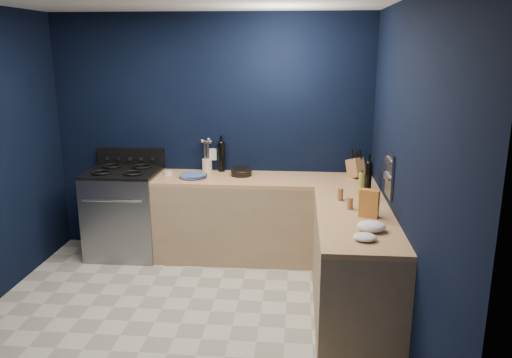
# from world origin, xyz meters

# --- Properties ---
(floor) EXTENTS (3.50, 3.50, 0.02)m
(floor) POSITION_xyz_m (0.00, 0.00, -0.01)
(floor) COLOR #BCB6A4
(floor) RESTS_ON ground
(wall_back) EXTENTS (3.50, 0.02, 2.60)m
(wall_back) POSITION_xyz_m (0.00, 1.76, 1.30)
(wall_back) COLOR black
(wall_back) RESTS_ON ground
(wall_right) EXTENTS (0.02, 3.50, 2.60)m
(wall_right) POSITION_xyz_m (1.76, 0.00, 1.30)
(wall_right) COLOR black
(wall_right) RESTS_ON ground
(wall_front) EXTENTS (3.50, 0.02, 2.60)m
(wall_front) POSITION_xyz_m (0.00, -1.76, 1.30)
(wall_front) COLOR black
(wall_front) RESTS_ON ground
(cab_back) EXTENTS (2.30, 0.63, 0.86)m
(cab_back) POSITION_xyz_m (0.60, 1.44, 0.43)
(cab_back) COLOR tan
(cab_back) RESTS_ON floor
(top_back) EXTENTS (2.30, 0.63, 0.04)m
(top_back) POSITION_xyz_m (0.60, 1.44, 0.88)
(top_back) COLOR #9C6A3F
(top_back) RESTS_ON cab_back
(cab_right) EXTENTS (0.63, 1.67, 0.86)m
(cab_right) POSITION_xyz_m (1.44, 0.29, 0.43)
(cab_right) COLOR tan
(cab_right) RESTS_ON floor
(top_right) EXTENTS (0.63, 1.67, 0.04)m
(top_right) POSITION_xyz_m (1.44, 0.29, 0.88)
(top_right) COLOR #9C6A3F
(top_right) RESTS_ON cab_right
(gas_range) EXTENTS (0.76, 0.66, 0.92)m
(gas_range) POSITION_xyz_m (-0.93, 1.42, 0.46)
(gas_range) COLOR gray
(gas_range) RESTS_ON floor
(oven_door) EXTENTS (0.59, 0.02, 0.42)m
(oven_door) POSITION_xyz_m (-0.93, 1.10, 0.45)
(oven_door) COLOR black
(oven_door) RESTS_ON gas_range
(cooktop) EXTENTS (0.76, 0.66, 0.03)m
(cooktop) POSITION_xyz_m (-0.93, 1.42, 0.94)
(cooktop) COLOR black
(cooktop) RESTS_ON gas_range
(backguard) EXTENTS (0.76, 0.06, 0.20)m
(backguard) POSITION_xyz_m (-0.93, 1.72, 1.04)
(backguard) COLOR black
(backguard) RESTS_ON gas_range
(spice_panel) EXTENTS (0.02, 0.28, 0.38)m
(spice_panel) POSITION_xyz_m (1.74, 0.55, 1.18)
(spice_panel) COLOR gray
(spice_panel) RESTS_ON wall_right
(wall_outlet) EXTENTS (0.09, 0.02, 0.13)m
(wall_outlet) POSITION_xyz_m (0.00, 1.74, 1.08)
(wall_outlet) COLOR white
(wall_outlet) RESTS_ON wall_back
(plate_stack) EXTENTS (0.32, 0.32, 0.04)m
(plate_stack) POSITION_xyz_m (-0.15, 1.38, 0.92)
(plate_stack) COLOR #385E9A
(plate_stack) RESTS_ON top_back
(ramekin) EXTENTS (0.11, 0.11, 0.03)m
(ramekin) POSITION_xyz_m (-0.45, 1.50, 0.92)
(ramekin) COLOR white
(ramekin) RESTS_ON top_back
(utensil_crock) EXTENTS (0.14, 0.14, 0.14)m
(utensil_crock) POSITION_xyz_m (-0.06, 1.69, 0.97)
(utensil_crock) COLOR beige
(utensil_crock) RESTS_ON top_back
(wine_bottle_back) EXTENTS (0.10, 0.10, 0.32)m
(wine_bottle_back) POSITION_xyz_m (0.11, 1.69, 1.06)
(wine_bottle_back) COLOR black
(wine_bottle_back) RESTS_ON top_back
(lemon_basket) EXTENTS (0.27, 0.27, 0.08)m
(lemon_basket) POSITION_xyz_m (0.35, 1.51, 0.94)
(lemon_basket) COLOR black
(lemon_basket) RESTS_ON top_back
(knife_block) EXTENTS (0.21, 0.26, 0.25)m
(knife_block) POSITION_xyz_m (1.56, 1.55, 1.00)
(knife_block) COLOR #9C673A
(knife_block) RESTS_ON top_back
(wine_bottle_right) EXTENTS (0.08, 0.08, 0.27)m
(wine_bottle_right) POSITION_xyz_m (1.63, 1.06, 1.03)
(wine_bottle_right) COLOR black
(wine_bottle_right) RESTS_ON top_right
(oil_bottle) EXTENTS (0.06, 0.06, 0.23)m
(oil_bottle) POSITION_xyz_m (1.53, 0.80, 1.02)
(oil_bottle) COLOR #A59F39
(oil_bottle) RESTS_ON top_right
(spice_jar_near) EXTENTS (0.07, 0.07, 0.11)m
(spice_jar_near) POSITION_xyz_m (1.34, 0.69, 0.96)
(spice_jar_near) COLOR olive
(spice_jar_near) RESTS_ON top_right
(spice_jar_far) EXTENTS (0.07, 0.07, 0.10)m
(spice_jar_far) POSITION_xyz_m (1.40, 0.44, 0.95)
(spice_jar_far) COLOR olive
(spice_jar_far) RESTS_ON top_right
(crouton_bag) EXTENTS (0.17, 0.12, 0.23)m
(crouton_bag) POSITION_xyz_m (1.53, 0.25, 1.01)
(crouton_bag) COLOR #A2221B
(crouton_bag) RESTS_ON top_right
(towel_front) EXTENTS (0.24, 0.21, 0.08)m
(towel_front) POSITION_xyz_m (1.51, -0.09, 0.94)
(towel_front) COLOR white
(towel_front) RESTS_ON top_right
(towel_end) EXTENTS (0.20, 0.19, 0.05)m
(towel_end) POSITION_xyz_m (1.44, -0.28, 0.93)
(towel_end) COLOR white
(towel_end) RESTS_ON top_right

